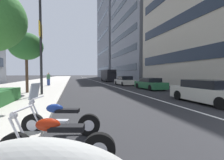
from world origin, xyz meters
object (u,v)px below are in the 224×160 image
at_px(motorcycle_far_end_row, 56,143).
at_px(car_approaching_light, 125,81).
at_px(car_mid_block_traffic, 207,92).
at_px(pedestrian_on_plaza, 48,79).
at_px(motorcycle_mid_row, 59,120).
at_px(street_tree_near_plaza_corner, 26,47).
at_px(delivery_van_ahead, 108,75).
at_px(street_lamp_with_banners, 44,23).
at_px(car_far_down_avenue, 150,84).

relative_size(motorcycle_far_end_row, car_approaching_light, 0.47).
bearing_deg(car_mid_block_traffic, pedestrian_on_plaza, 34.19).
bearing_deg(motorcycle_mid_row, street_tree_near_plaza_corner, -55.58).
height_order(delivery_van_ahead, street_lamp_with_banners, street_lamp_with_banners).
bearing_deg(street_lamp_with_banners, motorcycle_mid_row, -168.57).
relative_size(motorcycle_far_end_row, delivery_van_ahead, 0.35).
height_order(motorcycle_far_end_row, motorcycle_mid_row, motorcycle_mid_row).
bearing_deg(street_lamp_with_banners, motorcycle_far_end_row, -169.93).
distance_m(motorcycle_far_end_row, pedestrian_on_plaza, 19.15).
bearing_deg(motorcycle_far_end_row, street_lamp_with_banners, -64.55).
bearing_deg(pedestrian_on_plaza, delivery_van_ahead, -73.44).
bearing_deg(car_far_down_avenue, car_mid_block_traffic, 172.76).
height_order(car_mid_block_traffic, car_far_down_avenue, car_mid_block_traffic).
bearing_deg(street_tree_near_plaza_corner, motorcycle_mid_row, -161.11).
bearing_deg(street_lamp_with_banners, car_approaching_light, -46.66).
relative_size(car_far_down_avenue, street_lamp_with_banners, 0.47).
distance_m(car_mid_block_traffic, car_far_down_avenue, 8.07).
distance_m(motorcycle_mid_row, car_mid_block_traffic, 8.45).
xyz_separation_m(motorcycle_far_end_row, car_approaching_light, (18.85, -8.15, 0.24)).
height_order(street_lamp_with_banners, pedestrian_on_plaza, street_lamp_with_banners).
relative_size(motorcycle_mid_row, car_far_down_avenue, 0.48).
distance_m(car_far_down_avenue, street_tree_near_plaza_corner, 12.57).
bearing_deg(car_far_down_avenue, motorcycle_mid_row, 138.73).
distance_m(delivery_van_ahead, pedestrian_on_plaza, 15.87).
distance_m(car_far_down_avenue, pedestrian_on_plaza, 13.40).
relative_size(motorcycle_far_end_row, car_mid_block_traffic, 0.49).
relative_size(car_mid_block_traffic, street_lamp_with_banners, 0.47).
xyz_separation_m(delivery_van_ahead, street_lamp_with_banners, (-20.75, 10.00, 4.21)).
height_order(car_approaching_light, pedestrian_on_plaza, pedestrian_on_plaza).
xyz_separation_m(motorcycle_mid_row, street_lamp_with_banners, (8.16, 1.65, 5.18)).
height_order(motorcycle_mid_row, car_approaching_light, motorcycle_mid_row).
height_order(street_tree_near_plaza_corner, pedestrian_on_plaza, street_tree_near_plaza_corner).
distance_m(car_mid_block_traffic, street_tree_near_plaza_corner, 13.68).
distance_m(car_approaching_light, delivery_van_ahead, 11.48).
bearing_deg(motorcycle_mid_row, motorcycle_far_end_row, 107.47).
bearing_deg(car_approaching_light, pedestrian_on_plaza, 87.98).
xyz_separation_m(car_mid_block_traffic, delivery_van_ahead, (26.27, -0.33, 0.75)).
bearing_deg(pedestrian_on_plaza, motorcycle_far_end_row, 159.14).
bearing_deg(car_approaching_light, motorcycle_mid_row, 153.28).
xyz_separation_m(car_approaching_light, delivery_van_ahead, (11.46, -0.15, 0.76)).
xyz_separation_m(street_lamp_with_banners, street_tree_near_plaza_corner, (1.44, 1.64, -1.63)).
bearing_deg(car_far_down_avenue, delivery_van_ahead, -0.52).
distance_m(street_lamp_with_banners, street_tree_near_plaza_corner, 2.72).
relative_size(car_mid_block_traffic, car_approaching_light, 0.96).
relative_size(street_lamp_with_banners, pedestrian_on_plaza, 5.39).
height_order(delivery_van_ahead, pedestrian_on_plaza, delivery_van_ahead).
bearing_deg(street_lamp_with_banners, pedestrian_on_plaza, 6.55).
height_order(car_mid_block_traffic, car_approaching_light, car_approaching_light).
bearing_deg(street_lamp_with_banners, car_mid_block_traffic, -119.70).
height_order(car_approaching_light, street_tree_near_plaza_corner, street_tree_near_plaza_corner).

